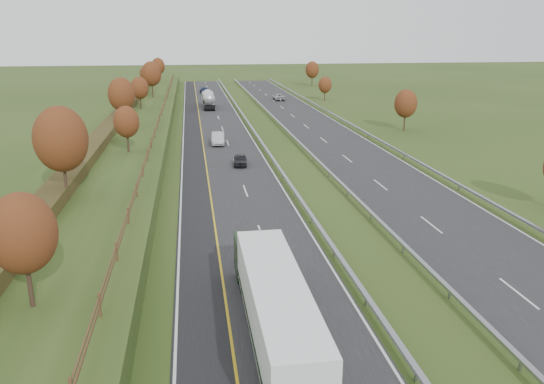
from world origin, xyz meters
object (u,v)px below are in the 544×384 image
(car_small_far, at_px, (205,91))
(box_lorry, at_px, (273,303))
(car_silver_mid, at_px, (218,138))
(car_dark_near, at_px, (240,160))
(road_tanker, at_px, (208,99))
(car_oncoming, at_px, (278,97))

(car_small_far, bearing_deg, box_lorry, -98.06)
(car_silver_mid, bearing_deg, box_lorry, -86.65)
(car_silver_mid, bearing_deg, car_dark_near, -78.23)
(road_tanker, relative_size, car_small_far, 2.26)
(car_dark_near, bearing_deg, box_lorry, -87.32)
(box_lorry, height_order, road_tanker, box_lorry)
(car_dark_near, relative_size, car_small_far, 0.77)
(road_tanker, distance_m, car_silver_mid, 38.48)
(car_small_far, bearing_deg, car_dark_near, -96.70)
(box_lorry, bearing_deg, car_dark_near, 87.07)
(box_lorry, distance_m, road_tanker, 89.11)
(car_silver_mid, bearing_deg, road_tanker, 93.15)
(car_dark_near, bearing_deg, car_oncoming, 82.12)
(box_lorry, bearing_deg, car_small_far, 89.90)
(car_dark_near, bearing_deg, car_small_far, 96.87)
(car_oncoming, bearing_deg, box_lorry, 78.36)
(box_lorry, height_order, car_small_far, box_lorry)
(box_lorry, relative_size, car_dark_near, 4.26)
(car_dark_near, distance_m, car_small_far, 78.51)
(car_silver_mid, bearing_deg, car_oncoming, 74.54)
(car_oncoming, bearing_deg, car_small_far, -47.29)
(road_tanker, bearing_deg, car_small_far, 90.01)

